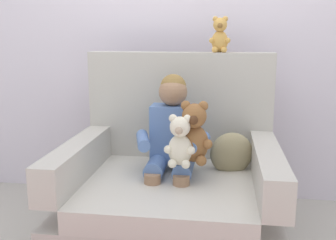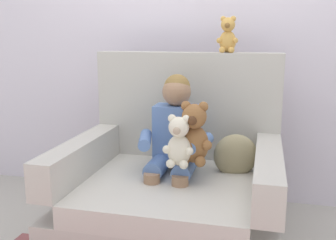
# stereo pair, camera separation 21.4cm
# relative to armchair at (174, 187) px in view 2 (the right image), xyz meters

# --- Properties ---
(back_wall) EXTENTS (6.00, 0.10, 2.60)m
(back_wall) POSITION_rel_armchair_xyz_m (0.00, 0.75, 0.98)
(back_wall) COLOR silver
(back_wall) RESTS_ON ground
(armchair) EXTENTS (1.21, 1.04, 1.10)m
(armchair) POSITION_rel_armchair_xyz_m (0.00, 0.00, 0.00)
(armchair) COLOR #BCB7AD
(armchair) RESTS_ON ground
(seated_child) EXTENTS (0.45, 0.39, 0.82)m
(seated_child) POSITION_rel_armchair_xyz_m (-0.01, 0.03, 0.30)
(seated_child) COLOR #597AB7
(seated_child) RESTS_ON armchair
(plush_brown) EXTENTS (0.21, 0.17, 0.35)m
(plush_brown) POSITION_rel_armchair_xyz_m (0.13, -0.10, 0.35)
(plush_brown) COLOR brown
(plush_brown) RESTS_ON armchair
(plush_cream) EXTENTS (0.17, 0.14, 0.28)m
(plush_cream) POSITION_rel_armchair_xyz_m (0.06, -0.16, 0.33)
(plush_cream) COLOR silver
(plush_cream) RESTS_ON armchair
(plush_honey_on_backrest) EXTENTS (0.13, 0.11, 0.23)m
(plush_honey_on_backrest) POSITION_rel_armchair_xyz_m (0.25, 0.37, 0.88)
(plush_honey_on_backrest) COLOR gold
(plush_honey_on_backrest) RESTS_ON armchair
(throw_pillow) EXTENTS (0.28, 0.17, 0.26)m
(throw_pillow) POSITION_rel_armchair_xyz_m (0.34, 0.13, 0.18)
(throw_pillow) COLOR #998C66
(throw_pillow) RESTS_ON armchair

